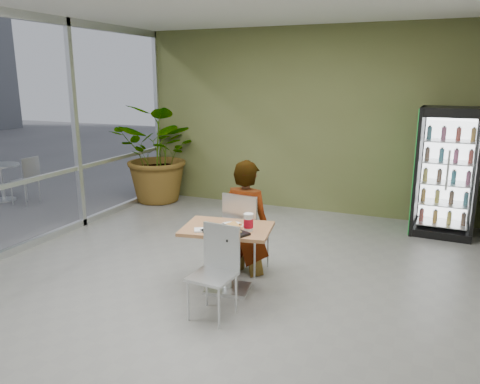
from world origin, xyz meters
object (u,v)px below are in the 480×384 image
at_px(soda_cup, 248,222).
at_px(chair_far, 244,227).
at_px(cafeteria_tray, 225,232).
at_px(potted_plant, 161,154).
at_px(dining_table, 227,245).
at_px(chair_near, 217,263).
at_px(seated_woman, 246,229).
at_px(beverage_fridge, 447,172).

bearing_deg(soda_cup, chair_far, 117.24).
relative_size(cafeteria_tray, potted_plant, 0.24).
xyz_separation_m(dining_table, chair_near, (0.12, -0.51, 0.00)).
bearing_deg(seated_woman, cafeteria_tray, 100.90).
distance_m(soda_cup, beverage_fridge, 3.65).
distance_m(chair_far, chair_near, 1.05).
relative_size(dining_table, cafeteria_tray, 2.36).
relative_size(chair_near, beverage_fridge, 0.48).
bearing_deg(chair_far, dining_table, 97.15).
distance_m(cafeteria_tray, beverage_fridge, 3.91).
xyz_separation_m(dining_table, beverage_fridge, (2.21, 3.06, 0.43)).
bearing_deg(soda_cup, potted_plant, 134.50).
distance_m(chair_near, soda_cup, 0.60).
distance_m(dining_table, seated_woman, 0.58).
distance_m(chair_far, soda_cup, 0.66).
xyz_separation_m(soda_cup, potted_plant, (-3.03, 3.09, 0.09)).
height_order(chair_far, potted_plant, potted_plant).
relative_size(seated_woman, beverage_fridge, 0.89).
bearing_deg(chair_far, potted_plant, -37.68).
bearing_deg(beverage_fridge, dining_table, -123.19).
bearing_deg(seated_woman, soda_cup, 119.33).
height_order(chair_far, cafeteria_tray, chair_far).
bearing_deg(seated_woman, chair_near, 101.84).
xyz_separation_m(soda_cup, beverage_fridge, (1.95, 3.08, 0.12)).
xyz_separation_m(chair_far, cafeteria_tray, (0.09, -0.73, 0.17)).
bearing_deg(cafeteria_tray, seated_woman, 95.83).
distance_m(cafeteria_tray, potted_plant, 4.34).
relative_size(seated_woman, soda_cup, 9.07).
xyz_separation_m(chair_near, beverage_fridge, (2.09, 3.57, 0.42)).
distance_m(dining_table, potted_plant, 4.16).
bearing_deg(chair_near, chair_far, 102.10).
bearing_deg(seated_woman, chair_far, 85.54).
bearing_deg(soda_cup, dining_table, 175.74).
bearing_deg(soda_cup, seated_woman, 114.26).
relative_size(chair_near, cafeteria_tray, 2.07).
bearing_deg(chair_near, cafeteria_tray, 103.58).
bearing_deg(dining_table, beverage_fridge, 54.12).
distance_m(chair_near, cafeteria_tray, 0.38).
relative_size(chair_far, cafeteria_tray, 2.28).
xyz_separation_m(chair_near, seated_woman, (-0.13, 1.09, 0.01)).
bearing_deg(seated_woman, dining_table, 96.02).
xyz_separation_m(dining_table, seated_woman, (-0.01, 0.58, 0.02)).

